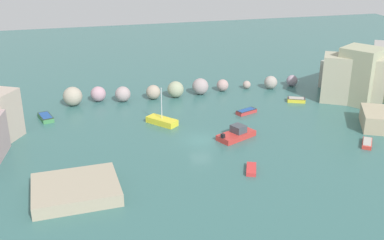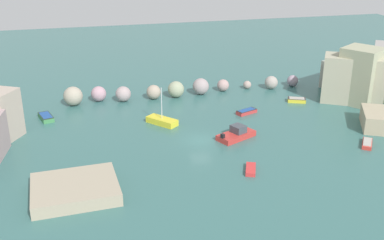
{
  "view_description": "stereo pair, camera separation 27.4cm",
  "coord_description": "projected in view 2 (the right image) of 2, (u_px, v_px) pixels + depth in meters",
  "views": [
    {
      "loc": [
        -14.17,
        -49.61,
        23.26
      ],
      "look_at": [
        0.0,
        4.28,
        1.0
      ],
      "focal_mm": 43.5,
      "sensor_mm": 36.0,
      "label": 1
    },
    {
      "loc": [
        -13.91,
        -49.68,
        23.26
      ],
      "look_at": [
        0.0,
        4.28,
        1.0
      ],
      "focal_mm": 43.5,
      "sensor_mm": 36.0,
      "label": 2
    }
  ],
  "objects": [
    {
      "name": "cove_water",
      "position": [
        201.0,
        140.0,
        56.52
      ],
      "size": [
        160.0,
        160.0,
        0.0
      ],
      "primitive_type": "plane",
      "color": "#366763",
      "rests_on": "ground"
    },
    {
      "name": "cliff_headland_right",
      "position": [
        379.0,
        77.0,
        70.26
      ],
      "size": [
        20.3,
        25.89,
        8.26
      ],
      "color": "tan",
      "rests_on": "ground"
    },
    {
      "name": "rock_breakwater",
      "position": [
        165.0,
        90.0,
        71.07
      ],
      "size": [
        37.45,
        3.52,
        2.79
      ],
      "color": "#A89D89",
      "rests_on": "ground"
    },
    {
      "name": "stone_dock",
      "position": [
        75.0,
        189.0,
        44.45
      ],
      "size": [
        8.44,
        7.29,
        1.24
      ],
      "primitive_type": "cube",
      "rotation": [
        0.0,
        0.0,
        0.05
      ],
      "color": "tan",
      "rests_on": "ground"
    },
    {
      "name": "moored_boat_0",
      "position": [
        236.0,
        134.0,
        56.97
      ],
      "size": [
        5.33,
        4.07,
        1.59
      ],
      "rotation": [
        0.0,
        0.0,
        0.45
      ],
      "color": "red",
      "rests_on": "cove_water"
    },
    {
      "name": "moored_boat_1",
      "position": [
        247.0,
        112.0,
        64.87
      ],
      "size": [
        3.22,
        2.17,
        0.56
      ],
      "rotation": [
        0.0,
        0.0,
        0.38
      ],
      "color": "#BE3736",
      "rests_on": "cove_water"
    },
    {
      "name": "moored_boat_2",
      "position": [
        297.0,
        100.0,
        69.37
      ],
      "size": [
        2.93,
        2.3,
        0.61
      ],
      "rotation": [
        0.0,
        0.0,
        5.88
      ],
      "color": "yellow",
      "rests_on": "cove_water"
    },
    {
      "name": "moored_boat_3",
      "position": [
        367.0,
        143.0,
        55.08
      ],
      "size": [
        2.61,
        3.03,
        0.5
      ],
      "rotation": [
        0.0,
        0.0,
        0.94
      ],
      "color": "red",
      "rests_on": "cove_water"
    },
    {
      "name": "moored_boat_4",
      "position": [
        162.0,
        121.0,
        61.25
      ],
      "size": [
        3.98,
        4.33,
        5.04
      ],
      "rotation": [
        0.0,
        0.0,
        2.26
      ],
      "color": "yellow",
      "rests_on": "cove_water"
    },
    {
      "name": "moored_boat_5",
      "position": [
        46.0,
        117.0,
        62.77
      ],
      "size": [
        2.27,
        3.51,
        0.65
      ],
      "rotation": [
        0.0,
        0.0,
        1.85
      ],
      "color": "#40884E",
      "rests_on": "cove_water"
    },
    {
      "name": "moored_boat_6",
      "position": [
        251.0,
        169.0,
        49.06
      ],
      "size": [
        1.93,
        2.8,
        0.42
      ],
      "rotation": [
        0.0,
        0.0,
        4.32
      ],
      "color": "red",
      "rests_on": "cove_water"
    }
  ]
}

